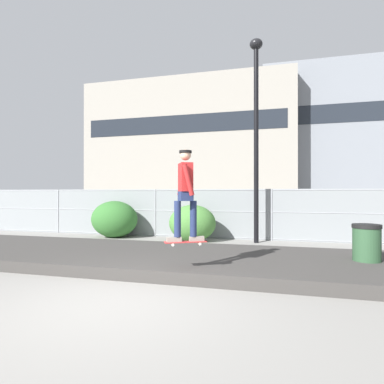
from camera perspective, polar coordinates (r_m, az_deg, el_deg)
The scene contains 14 objects.
ground_plane at distance 5.39m, azimuth -13.91°, elevation -18.56°, with size 120.00×120.00×0.00m, color gray.
gravel_berm at distance 8.01m, azimuth -3.35°, elevation -11.54°, with size 14.04×3.55×0.24m, color #3D3A38.
skateboard at distance 6.26m, azimuth -1.15°, elevation -8.76°, with size 0.80×0.55×0.07m.
skater at distance 6.19m, azimuth -1.15°, elevation 0.52°, with size 0.68×0.62×1.75m.
chain_fence at distance 12.23m, azimuth 3.31°, elevation -3.78°, with size 22.26×0.06×1.85m.
street_lamp at distance 11.64m, azimuth 11.18°, elevation 12.89°, with size 0.44×0.44×6.99m.
parked_car_near at distance 16.68m, azimuth -15.62°, elevation -3.14°, with size 4.50×2.15×1.66m.
parked_car_mid at distance 14.70m, azimuth 6.44°, elevation -3.55°, with size 4.51×2.17×1.66m.
parked_car_far at distance 15.08m, azimuth 28.88°, elevation -3.44°, with size 4.45×2.04×1.66m.
library_building at distance 50.45m, azimuth -0.08°, elevation 8.19°, with size 30.56×10.85×18.09m.
office_block at distance 53.70m, azimuth 27.91°, elevation 8.49°, with size 28.07×11.85×19.56m.
shrub_left at distance 12.84m, azimuth -13.44°, elevation -4.65°, with size 1.81×1.48×1.40m.
shrub_center at distance 11.48m, azimuth 0.05°, elevation -5.47°, with size 1.66×1.36×1.29m.
trash_bin at distance 8.01m, azimuth 28.29°, elevation -8.65°, with size 0.59×0.59×1.03m.
Camera 1 is at (2.47, -4.48, 1.70)m, focal length 30.44 mm.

